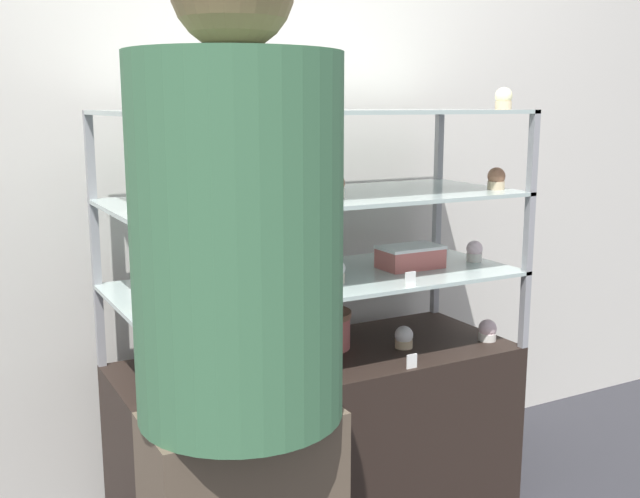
% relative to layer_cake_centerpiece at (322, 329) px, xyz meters
% --- Properties ---
extents(back_wall, '(8.00, 0.05, 2.60)m').
position_rel_layer_cake_centerpiece_xyz_m(back_wall, '(-0.05, 0.32, 0.67)').
color(back_wall, silver).
rests_on(back_wall, ground_plane).
extents(display_base, '(1.27, 0.50, 0.56)m').
position_rel_layer_cake_centerpiece_xyz_m(display_base, '(-0.05, -0.07, -0.34)').
color(display_base, black).
rests_on(display_base, ground_plane).
extents(display_riser_lower, '(1.27, 0.50, 0.25)m').
position_rel_layer_cake_centerpiece_xyz_m(display_riser_lower, '(-0.05, -0.07, 0.18)').
color(display_riser_lower, '#99999E').
rests_on(display_riser_lower, display_base).
extents(display_riser_middle, '(1.27, 0.50, 0.25)m').
position_rel_layer_cake_centerpiece_xyz_m(display_riser_middle, '(-0.05, -0.07, 0.43)').
color(display_riser_middle, '#99999E').
rests_on(display_riser_middle, display_riser_lower).
extents(display_riser_upper, '(1.27, 0.50, 0.25)m').
position_rel_layer_cake_centerpiece_xyz_m(display_riser_upper, '(-0.05, -0.07, 0.68)').
color(display_riser_upper, '#99999E').
rests_on(display_riser_upper, display_riser_middle).
extents(layer_cake_centerpiece, '(0.19, 0.19, 0.12)m').
position_rel_layer_cake_centerpiece_xyz_m(layer_cake_centerpiece, '(0.00, 0.00, 0.00)').
color(layer_cake_centerpiece, '#C66660').
rests_on(layer_cake_centerpiece, display_base).
extents(sheet_cake_frosted, '(0.20, 0.12, 0.07)m').
position_rel_layer_cake_centerpiece_xyz_m(sheet_cake_frosted, '(0.28, -0.09, 0.23)').
color(sheet_cake_frosted, '#C66660').
rests_on(sheet_cake_frosted, display_riser_lower).
extents(cupcake_0, '(0.06, 0.06, 0.07)m').
position_rel_layer_cake_centerpiece_xyz_m(cupcake_0, '(-0.62, -0.20, -0.03)').
color(cupcake_0, white).
rests_on(cupcake_0, display_base).
extents(cupcake_1, '(0.06, 0.06, 0.07)m').
position_rel_layer_cake_centerpiece_xyz_m(cupcake_1, '(-0.34, -0.20, -0.03)').
color(cupcake_1, beige).
rests_on(cupcake_1, display_base).
extents(cupcake_2, '(0.06, 0.06, 0.07)m').
position_rel_layer_cake_centerpiece_xyz_m(cupcake_2, '(0.23, -0.13, -0.03)').
color(cupcake_2, '#CCB28C').
rests_on(cupcake_2, display_base).
extents(cupcake_3, '(0.06, 0.06, 0.07)m').
position_rel_layer_cake_centerpiece_xyz_m(cupcake_3, '(0.52, -0.20, -0.03)').
color(cupcake_3, white).
rests_on(cupcake_3, display_base).
extents(price_tag_0, '(0.04, 0.00, 0.04)m').
position_rel_layer_cake_centerpiece_xyz_m(price_tag_0, '(0.14, -0.30, -0.04)').
color(price_tag_0, white).
rests_on(price_tag_0, display_base).
extents(cupcake_4, '(0.05, 0.05, 0.07)m').
position_rel_layer_cake_centerpiece_xyz_m(cupcake_4, '(-0.62, -0.18, 0.23)').
color(cupcake_4, '#CCB28C').
rests_on(cupcake_4, display_riser_lower).
extents(cupcake_5, '(0.05, 0.05, 0.07)m').
position_rel_layer_cake_centerpiece_xyz_m(cupcake_5, '(-0.04, -0.16, 0.23)').
color(cupcake_5, beige).
rests_on(cupcake_5, display_riser_lower).
extents(cupcake_6, '(0.05, 0.05, 0.07)m').
position_rel_layer_cake_centerpiece_xyz_m(cupcake_6, '(0.53, -0.11, 0.23)').
color(cupcake_6, white).
rests_on(cupcake_6, display_riser_lower).
extents(price_tag_1, '(0.04, 0.00, 0.04)m').
position_rel_layer_cake_centerpiece_xyz_m(price_tag_1, '(0.13, -0.30, 0.21)').
color(price_tag_1, white).
rests_on(price_tag_1, display_riser_lower).
extents(cupcake_7, '(0.06, 0.06, 0.07)m').
position_rel_layer_cake_centerpiece_xyz_m(cupcake_7, '(-0.61, -0.15, 0.48)').
color(cupcake_7, beige).
rests_on(cupcake_7, display_riser_middle).
extents(cupcake_8, '(0.06, 0.06, 0.07)m').
position_rel_layer_cake_centerpiece_xyz_m(cupcake_8, '(-0.04, -0.15, 0.48)').
color(cupcake_8, beige).
rests_on(cupcake_8, display_riser_middle).
extents(cupcake_9, '(0.06, 0.06, 0.07)m').
position_rel_layer_cake_centerpiece_xyz_m(cupcake_9, '(0.53, -0.20, 0.48)').
color(cupcake_9, '#CCB28C').
rests_on(cupcake_9, display_riser_middle).
extents(price_tag_2, '(0.04, 0.00, 0.04)m').
position_rel_layer_cake_centerpiece_xyz_m(price_tag_2, '(-0.18, -0.30, 0.47)').
color(price_tag_2, white).
rests_on(price_tag_2, display_riser_middle).
extents(cupcake_10, '(0.05, 0.05, 0.07)m').
position_rel_layer_cake_centerpiece_xyz_m(cupcake_10, '(-0.61, -0.19, 0.73)').
color(cupcake_10, beige).
rests_on(cupcake_10, display_riser_upper).
extents(cupcake_11, '(0.05, 0.05, 0.07)m').
position_rel_layer_cake_centerpiece_xyz_m(cupcake_11, '(-0.05, -0.17, 0.73)').
color(cupcake_11, '#CCB28C').
rests_on(cupcake_11, display_riser_upper).
extents(cupcake_12, '(0.05, 0.05, 0.07)m').
position_rel_layer_cake_centerpiece_xyz_m(cupcake_12, '(0.54, -0.20, 0.73)').
color(cupcake_12, '#CCB28C').
rests_on(cupcake_12, display_riser_upper).
extents(price_tag_3, '(0.04, 0.00, 0.04)m').
position_rel_layer_cake_centerpiece_xyz_m(price_tag_3, '(-0.34, -0.30, 0.72)').
color(price_tag_3, white).
rests_on(price_tag_3, display_riser_upper).
extents(donut_glazed, '(0.11, 0.11, 0.03)m').
position_rel_layer_cake_centerpiece_xyz_m(donut_glazed, '(-0.45, -0.11, 0.71)').
color(donut_glazed, '#EFB2BC').
rests_on(donut_glazed, display_riser_upper).
extents(customer_figure, '(0.38, 0.38, 1.65)m').
position_rel_layer_cake_centerpiece_xyz_m(customer_figure, '(-0.61, -0.80, 0.25)').
color(customer_figure, brown).
rests_on(customer_figure, ground_plane).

